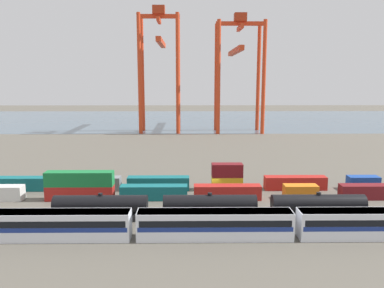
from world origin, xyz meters
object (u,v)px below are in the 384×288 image
Objects in this scene: passenger_train at (215,223)px; freight_tank_row at (210,207)px; shipping_container_8 at (90,183)px; gantry_crane_west at (160,58)px; shipping_container_0 at (6,193)px; shipping_container_12 at (295,183)px; shipping_container_1 at (80,193)px; gantry_crane_central at (238,61)px; shipping_container_4 at (227,192)px.

passenger_train is 7.45m from freight_tank_row.
shipping_container_8 is at bearing 134.11° from passenger_train.
shipping_container_8 is 0.24× the size of gantry_crane_west.
shipping_container_0 is 54.31m from shipping_container_12.
shipping_container_0 is at bearing -173.45° from shipping_container_12.
passenger_train is 5.38× the size of shipping_container_1.
shipping_container_1 is at bearing -113.20° from gantry_crane_central.
shipping_container_4 is at bearing -98.30° from gantry_crane_central.
passenger_train is 40.36m from shipping_container_0.
gantry_crane_central is (53.62, 94.10, 27.49)m from shipping_container_0.
gantry_crane_central reaches higher than shipping_container_8.
shipping_container_12 is at bearing 8.67° from shipping_container_1.
freight_tank_row is at bearing -35.54° from shipping_container_8.
gantry_crane_central is (32.20, 1.10, -1.32)m from gantry_crane_west.
shipping_container_8 is 0.26× the size of gantry_crane_central.
shipping_container_4 is 1.00× the size of shipping_container_8.
freight_tank_row is 24.09m from shipping_container_12.
gantry_crane_west is (-32.53, 86.80, 28.82)m from shipping_container_12.
freight_tank_row reaches higher than shipping_container_12.
passenger_train is at bearing -126.62° from shipping_container_12.
shipping_container_0 is 0.13× the size of gantry_crane_central.
shipping_container_12 is at bearing 6.55° from shipping_container_0.
gantry_crane_central is at bearing 81.70° from shipping_container_4.
shipping_container_8 is at bearing -114.55° from gantry_crane_central.
freight_tank_row reaches higher than shipping_container_8.
shipping_container_8 is at bearing 24.72° from shipping_container_0.
shipping_container_1 is 106.00m from gantry_crane_central.
freight_tank_row reaches higher than passenger_train.
shipping_container_1 is 1.00× the size of shipping_container_4.
shipping_container_4 is (3.51, 17.44, -0.84)m from passenger_train.
gantry_crane_west reaches higher than shipping_container_8.
shipping_container_1 is at bearing 180.00° from shipping_container_4.
shipping_container_4 is 1.00× the size of shipping_container_12.
gantry_crane_west reaches higher than gantry_crane_central.
shipping_container_1 and shipping_container_4 have the same top height.
shipping_container_12 is at bearing 0.00° from shipping_container_8.
shipping_container_4 is at bearing 69.42° from freight_tank_row.
shipping_container_8 is (0.17, 6.20, 0.00)m from shipping_container_1.
gantry_crane_west reaches higher than shipping_container_1.
gantry_crane_west is at bearing 77.03° from shipping_container_0.
freight_tank_row is 0.96× the size of gantry_crane_west.
shipping_container_8 is 91.81m from gantry_crane_west.
shipping_container_8 is 40.49m from shipping_container_12.
freight_tank_row is 27.88m from shipping_container_8.
shipping_container_0 is at bearing -102.97° from gantry_crane_west.
shipping_container_1 and shipping_container_8 have the same top height.
passenger_train is at bearing -37.07° from shipping_container_1.
gantry_crane_central is at bearing 80.47° from freight_tank_row.
gantry_crane_west is at bearing 84.76° from shipping_container_8.
gantry_crane_west is at bearing 101.24° from shipping_container_4.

